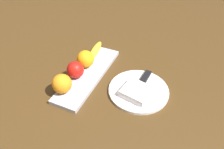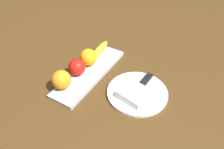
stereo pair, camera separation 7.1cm
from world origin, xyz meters
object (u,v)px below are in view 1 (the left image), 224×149
(orange_near_apple, at_px, (62,84))
(knife, at_px, (143,81))
(banana, at_px, (95,52))
(orange_near_banana, at_px, (85,59))
(folded_napkin, at_px, (136,92))
(dinner_plate, at_px, (139,90))
(apple, at_px, (75,70))
(fruit_tray, at_px, (87,74))

(orange_near_apple, bearing_deg, knife, 124.27)
(orange_near_apple, height_order, knife, orange_near_apple)
(banana, xyz_separation_m, orange_near_apple, (0.25, -0.00, 0.02))
(orange_near_banana, bearing_deg, folded_napkin, 74.95)
(dinner_plate, bearing_deg, apple, -81.81)
(banana, height_order, folded_napkin, banana)
(folded_napkin, height_order, knife, folded_napkin)
(orange_near_apple, distance_m, folded_napkin, 0.27)
(orange_near_banana, bearing_deg, orange_near_apple, -1.68)
(orange_near_banana, relative_size, knife, 0.39)
(apple, xyz_separation_m, banana, (-0.16, -0.00, -0.02))
(banana, height_order, dinner_plate, banana)
(banana, height_order, orange_near_banana, orange_near_banana)
(fruit_tray, height_order, apple, apple)
(knife, bearing_deg, apple, -67.93)
(fruit_tray, distance_m, banana, 0.13)
(fruit_tray, height_order, knife, knife)
(orange_near_banana, xyz_separation_m, dinner_plate, (0.04, 0.25, -0.05))
(banana, distance_m, orange_near_apple, 0.25)
(apple, bearing_deg, orange_near_apple, -1.26)
(banana, relative_size, orange_near_apple, 2.26)
(orange_near_apple, relative_size, folded_napkin, 0.74)
(banana, bearing_deg, folded_napkin, -128.67)
(apple, height_order, dinner_plate, apple)
(banana, relative_size, folded_napkin, 1.67)
(banana, xyz_separation_m, dinner_plate, (0.12, 0.25, -0.03))
(fruit_tray, relative_size, dinner_plate, 1.68)
(fruit_tray, bearing_deg, orange_near_banana, -144.77)
(apple, bearing_deg, folded_napkin, 91.76)
(dinner_plate, relative_size, knife, 1.24)
(fruit_tray, height_order, banana, banana)
(fruit_tray, relative_size, knife, 2.09)
(banana, xyz_separation_m, folded_napkin, (0.15, 0.25, -0.01))
(orange_near_banana, height_order, dinner_plate, orange_near_banana)
(orange_near_banana, height_order, folded_napkin, orange_near_banana)
(orange_near_banana, distance_m, dinner_plate, 0.25)
(orange_near_apple, relative_size, orange_near_banana, 1.01)
(knife, bearing_deg, dinner_plate, 1.04)
(knife, bearing_deg, folded_napkin, 2.05)
(dinner_plate, xyz_separation_m, knife, (-0.05, 0.00, 0.01))
(apple, height_order, knife, apple)
(banana, xyz_separation_m, orange_near_banana, (0.09, 0.00, 0.02))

